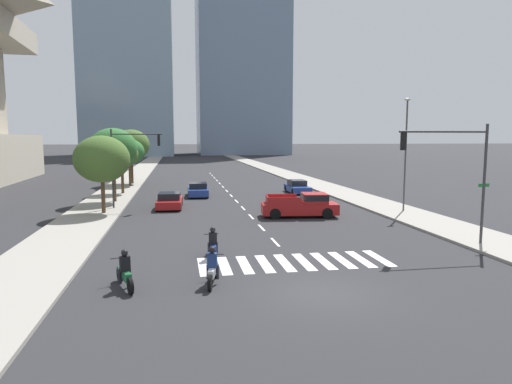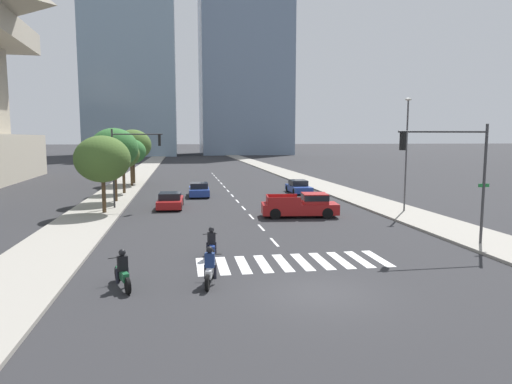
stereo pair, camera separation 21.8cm
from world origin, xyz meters
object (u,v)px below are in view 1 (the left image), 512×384
Objects in this scene: street_lamp_east at (406,147)px; street_tree_second at (113,148)px; traffic_signal_near at (454,162)px; pickup_truck at (303,205)px; sedan_blue_0 at (297,187)px; traffic_signal_far at (130,154)px; street_tree_fifth at (131,145)px; motorcycle_lead at (213,269)px; motorcycle_trailing at (213,246)px; street_tree_fourth at (129,152)px; street_tree_third at (122,154)px; street_tree_nearest at (102,159)px; motorcycle_third at (125,273)px; sedan_red_1 at (170,201)px; sedan_blue_2 at (198,190)px.

street_lamp_east is 1.33× the size of street_tree_second.
pickup_truck is at bearing -63.50° from traffic_signal_near.
street_tree_second reaches higher than sedan_blue_0.
traffic_signal_near is 23.21m from traffic_signal_far.
sedan_blue_0 is 21.15m from street_tree_fifth.
motorcycle_trailing is at bearing 6.98° from motorcycle_lead.
traffic_signal_near is 1.15× the size of street_tree_fourth.
street_tree_fifth reaches higher than street_tree_third.
street_tree_fifth is at bearing 90.00° from street_tree_nearest.
street_tree_nearest reaches higher than street_tree_third.
motorcycle_third is at bearing -84.73° from street_tree_fourth.
traffic_signal_near is 37.57m from street_tree_fourth.
sedan_red_1 is at bearing -38.57° from street_tree_second.
sedan_blue_2 is 0.83× the size of street_tree_fourth.
street_tree_fifth is (-0.00, 2.55, 0.72)m from street_tree_fourth.
pickup_truck is 0.90× the size of traffic_signal_near.
sedan_blue_0 is (10.71, 27.35, 0.01)m from motorcycle_lead.
street_tree_fourth is (-19.00, 32.41, -0.36)m from traffic_signal_near.
motorcycle_third is at bearing -81.77° from street_tree_second.
street_lamp_east is 32.93m from street_tree_fifth.
sedan_red_1 is (1.35, 19.33, -0.00)m from motorcycle_third.
sedan_blue_2 is (0.65, 26.43, 0.02)m from motorcycle_lead.
traffic_signal_near reaches higher than motorcycle_lead.
street_tree_third is at bearing 100.37° from traffic_signal_far.
street_tree_nearest is (-21.96, 2.85, -0.86)m from street_lamp_east.
motorcycle_third reaches higher than sedan_blue_0.
street_tree_fourth reaches higher than motorcycle_lead.
pickup_truck is 0.99× the size of street_tree_nearest.
traffic_signal_near is 1.18× the size of street_tree_third.
street_tree_second is at bearing 18.76° from motorcycle_trailing.
sedan_blue_0 is at bearing -33.53° from street_tree_fifth.
motorcycle_third is 23.79m from street_lamp_east.
traffic_signal_near is (4.96, -9.94, 3.54)m from pickup_truck.
sedan_blue_2 is at bearing -28.12° from motorcycle_third.
sedan_red_1 is 0.85× the size of street_tree_fourth.
street_tree_third reaches higher than motorcycle_trailing.
motorcycle_trailing is at bearing -119.15° from pickup_truck.
street_tree_fourth is at bearing 11.18° from motorcycle_trailing.
street_tree_fifth reaches higher than motorcycle_third.
motorcycle_third is 17.37m from pickup_truck.
sedan_red_1 is 4.71m from traffic_signal_far.
motorcycle_trailing is 12.69m from traffic_signal_near.
traffic_signal_far is (-12.28, 5.60, 3.47)m from pickup_truck.
street_tree_fourth is at bearing -59.62° from traffic_signal_near.
motorcycle_trailing reaches higher than sedan_blue_0.
street_tree_third is (-21.96, 14.77, -0.95)m from street_lamp_east.
street_tree_fifth is at bearing 125.74° from pickup_truck.
street_tree_nearest is 0.89× the size of street_tree_second.
sedan_red_1 is at bearing -57.80° from sedan_blue_0.
sedan_blue_2 is at bearing -84.70° from sedan_blue_0.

